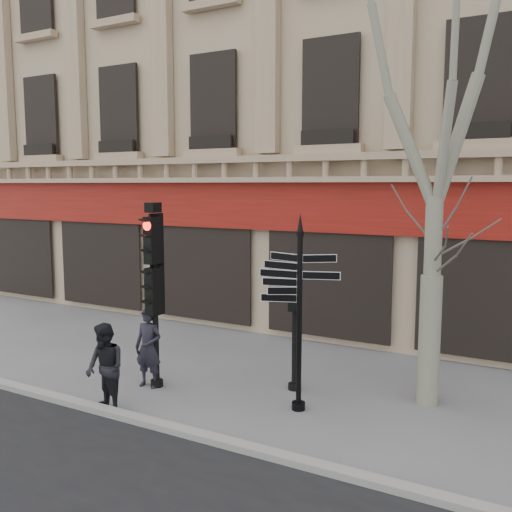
# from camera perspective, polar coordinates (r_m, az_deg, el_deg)

# --- Properties ---
(ground) EXTENTS (80.00, 80.00, 0.00)m
(ground) POSITION_cam_1_polar(r_m,az_deg,el_deg) (11.16, -2.89, -14.81)
(ground) COLOR #5E5E63
(ground) RESTS_ON ground
(kerb) EXTENTS (80.00, 0.25, 0.12)m
(kerb) POSITION_cam_1_polar(r_m,az_deg,el_deg) (10.08, -7.35, -16.99)
(kerb) COLOR gray
(kerb) RESTS_ON ground
(building) EXTENTS (28.00, 15.52, 18.00)m
(building) POSITION_cam_1_polar(r_m,az_deg,el_deg) (22.45, 15.33, 19.31)
(building) COLOR tan
(building) RESTS_ON ground
(fingerpost) EXTENTS (1.78, 1.78, 3.66)m
(fingerpost) POSITION_cam_1_polar(r_m,az_deg,el_deg) (10.37, 4.39, -2.37)
(fingerpost) COLOR black
(fingerpost) RESTS_ON ground
(traffic_signal_main) EXTENTS (0.42, 0.31, 3.82)m
(traffic_signal_main) POSITION_cam_1_polar(r_m,az_deg,el_deg) (11.75, -10.12, -1.58)
(traffic_signal_main) COLOR black
(traffic_signal_main) RESTS_ON ground
(traffic_signal_secondary) EXTENTS (0.55, 0.48, 2.70)m
(traffic_signal_secondary) POSITION_cam_1_polar(r_m,az_deg,el_deg) (11.50, 3.94, -4.34)
(traffic_signal_secondary) COLOR black
(traffic_signal_secondary) RESTS_ON ground
(plane_tree) EXTENTS (3.62, 3.62, 9.61)m
(plane_tree) POSITION_cam_1_polar(r_m,az_deg,el_deg) (11.30, 18.03, 19.96)
(plane_tree) COLOR gray
(plane_tree) RESTS_ON ground
(pedestrian_a) EXTENTS (0.65, 0.46, 1.67)m
(pedestrian_a) POSITION_cam_1_polar(r_m,az_deg,el_deg) (12.11, -10.71, -8.98)
(pedestrian_a) COLOR black
(pedestrian_a) RESTS_ON ground
(pedestrian_b) EXTENTS (0.96, 0.84, 1.66)m
(pedestrian_b) POSITION_cam_1_polar(r_m,az_deg,el_deg) (10.99, -14.86, -10.79)
(pedestrian_b) COLOR black
(pedestrian_b) RESTS_ON ground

